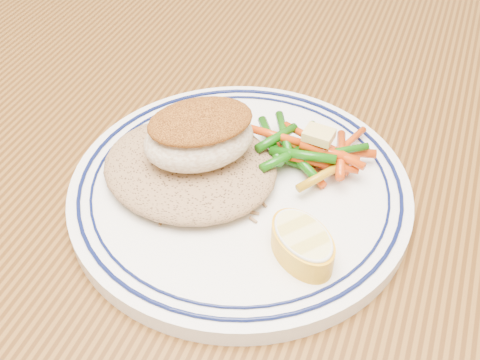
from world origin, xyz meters
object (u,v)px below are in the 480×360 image
Objects in this scene: dining_table at (303,247)px; vegetable_pile at (307,152)px; rice_pilaf at (190,164)px; plate at (240,189)px; lemon_wedge at (302,243)px; fish_fillet at (199,135)px.

dining_table is 0.13m from vegetable_pile.
rice_pilaf is 1.29× the size of vegetable_pile.
plate is at bearing -133.92° from dining_table.
rice_pilaf is 0.12m from lemon_wedge.
rice_pilaf reaches higher than lemon_wedge.
rice_pilaf is at bearing -150.48° from fish_fillet.
vegetable_pile is 1.46× the size of lemon_wedge.
fish_fillet is at bearing -150.27° from vegetable_pile.
dining_table is 0.13m from plate.
dining_table is at bearing 46.08° from plate.
vegetable_pile is at bearing 29.73° from fish_fillet.
plate is at bearing 7.45° from rice_pilaf.
vegetable_pile reaches higher than lemon_wedge.
fish_fillet reaches higher than plate.
dining_table is 13.75× the size of vegetable_pile.
lemon_wedge is at bearing -75.65° from vegetable_pile.
lemon_wedge is at bearing -23.45° from rice_pilaf.
dining_table is 0.16m from rice_pilaf.
fish_fillet is (0.01, 0.00, 0.03)m from rice_pilaf.
rice_pilaf reaches higher than dining_table.
fish_fillet reaches higher than lemon_wedge.
plate is 3.64× the size of lemon_wedge.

